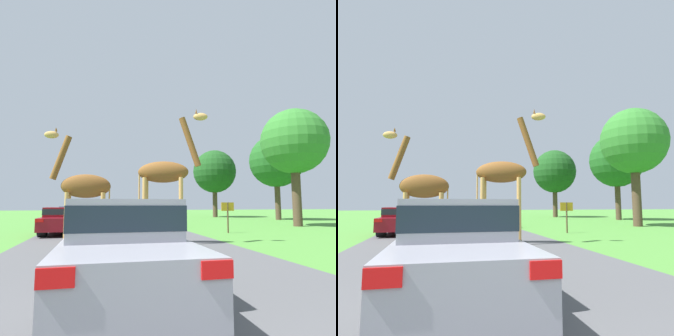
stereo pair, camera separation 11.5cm
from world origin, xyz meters
The scene contains 12 objects.
road centered at (0.00, 30.00, 0.00)m, with size 7.69×120.00×0.00m.
giraffe_near_road centered at (1.52, 10.68, 2.58)m, with size 2.74×1.18×5.20m.
giraffe_companion centered at (-1.62, 11.93, 2.15)m, with size 2.69×0.82×4.56m.
car_lead_maroon centered at (-0.65, 4.37, 0.81)m, with size 1.72×4.44×1.53m.
car_queue_right centered at (2.86, 20.21, 0.71)m, with size 1.78×4.76×1.33m.
car_queue_left centered at (-0.58, 29.27, 0.73)m, with size 1.74×4.11×1.37m.
car_far_ahead centered at (-2.68, 15.49, 0.71)m, with size 1.96×3.98×1.32m.
car_verge_right centered at (-2.87, 23.46, 0.72)m, with size 1.96×4.36×1.31m.
tree_left_edge centered at (16.03, 25.54, 5.72)m, with size 5.19×5.19×8.35m.
tree_centre_back centered at (12.23, 17.50, 5.80)m, with size 4.55×4.55×8.14m.
tree_right_cluster centered at (12.42, 32.74, 5.35)m, with size 5.07×5.07×7.91m.
sign_post centered at (5.59, 14.14, 1.10)m, with size 0.70×0.08×1.57m.
Camera 1 is at (-1.03, -0.51, 1.46)m, focal length 32.00 mm.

